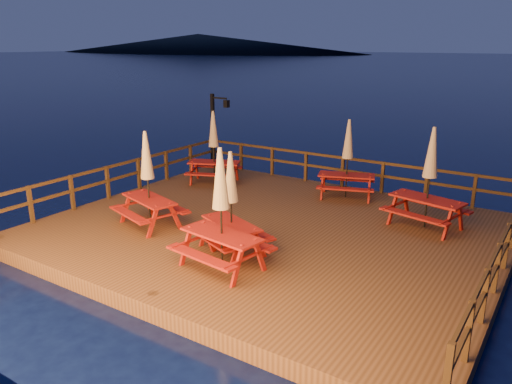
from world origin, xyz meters
TOP-DOWN VIEW (x-y plane):
  - ground at (0.00, 0.00)m, footprint 500.00×500.00m
  - deck at (0.00, 0.00)m, footprint 12.00×10.00m
  - deck_piles at (0.00, 0.00)m, footprint 11.44×9.44m
  - railing at (0.00, 1.78)m, footprint 11.80×9.75m
  - lamp_post at (-5.39, 4.55)m, footprint 0.85×0.18m
  - headland_left at (-160.00, 190.00)m, footprint 180.00×84.00m
  - picnic_table_0 at (-2.88, -1.76)m, footprint 2.24×2.01m
  - picnic_table_1 at (0.46, -2.85)m, footprint 2.16×1.86m
  - picnic_table_2 at (-4.13, 2.76)m, footprint 2.29×2.12m
  - picnic_table_3 at (3.61, 2.35)m, footprint 2.29×2.03m
  - picnic_table_4 at (0.62, 3.75)m, footprint 2.21×2.02m
  - picnic_table_5 at (0.08, -1.96)m, footprint 2.18×2.00m

SIDE VIEW (x-z plane):
  - deck_piles at x=0.00m, z-range -1.00..0.40m
  - ground at x=0.00m, z-range 0.00..0.00m
  - deck at x=0.00m, z-range 0.00..0.40m
  - railing at x=0.00m, z-range 0.61..1.71m
  - picnic_table_5 at x=0.08m, z-range 0.45..2.97m
  - picnic_table_4 at x=0.62m, z-range 0.45..3.05m
  - picnic_table_2 at x=-4.13m, z-range 0.45..3.08m
  - picnic_table_0 at x=-2.88m, z-range 0.45..3.14m
  - picnic_table_1 at x=0.46m, z-range 0.46..3.26m
  - picnic_table_3 at x=3.61m, z-range 0.46..3.27m
  - lamp_post at x=-5.39m, z-range 0.70..3.70m
  - headland_left at x=-160.00m, z-range 0.00..9.00m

